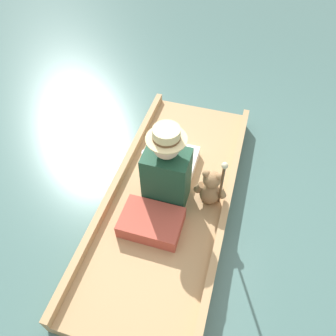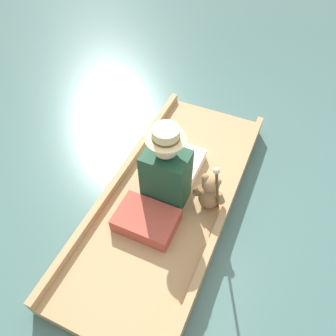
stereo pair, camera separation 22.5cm
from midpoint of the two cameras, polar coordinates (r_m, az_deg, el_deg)
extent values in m
plane|color=#476B66|center=(3.05, -1.80, -6.51)|extent=(16.00, 16.00, 0.00)
cube|color=tan|center=(2.99, -1.83, -5.78)|extent=(1.06, 2.57, 0.14)
cube|color=tan|center=(3.04, -10.90, -2.29)|extent=(0.06, 2.57, 0.08)
cube|color=tan|center=(2.84, 7.81, -6.79)|extent=(0.06, 2.57, 0.08)
cube|color=#B24738|center=(2.71, -5.32, -9.55)|extent=(0.50, 0.35, 0.14)
cube|color=white|center=(3.09, -0.38, 0.60)|extent=(0.33, 0.46, 0.11)
cube|color=#19422D|center=(2.70, -2.63, -1.89)|extent=(0.36, 0.27, 0.56)
cube|color=beige|center=(2.75, -1.77, 0.80)|extent=(0.04, 0.01, 0.31)
cube|color=white|center=(2.75, -3.77, 1.62)|extent=(0.02, 0.01, 0.33)
cube|color=white|center=(2.71, 0.23, 0.73)|extent=(0.02, 0.01, 0.33)
sphere|color=beige|center=(2.41, -2.95, 3.82)|extent=(0.21, 0.21, 0.21)
cylinder|color=beige|center=(2.36, -3.02, 5.00)|extent=(0.31, 0.31, 0.01)
cylinder|color=beige|center=(2.33, -3.07, 5.87)|extent=(0.20, 0.20, 0.09)
cylinder|color=brown|center=(2.35, -3.03, 5.29)|extent=(0.21, 0.21, 0.02)
ellipsoid|color=#9E754C|center=(2.80, 4.99, -4.50)|extent=(0.17, 0.14, 0.26)
sphere|color=#9E754C|center=(2.65, 5.25, -2.11)|extent=(0.15, 0.15, 0.15)
sphere|color=olive|center=(2.70, 5.54, -1.25)|extent=(0.06, 0.06, 0.06)
sphere|color=#9E754C|center=(2.61, 4.23, -1.11)|extent=(0.06, 0.06, 0.06)
sphere|color=#9E754C|center=(2.60, 6.45, -1.60)|extent=(0.06, 0.06, 0.06)
cylinder|color=#9E754C|center=(2.77, 3.18, -3.52)|extent=(0.10, 0.07, 0.11)
cylinder|color=#9E754C|center=(2.76, 6.92, -4.37)|extent=(0.10, 0.07, 0.11)
sphere|color=#9E754C|center=(2.90, 4.13, -4.85)|extent=(0.07, 0.07, 0.07)
sphere|color=#9E754C|center=(2.90, 5.92, -5.26)|extent=(0.07, 0.07, 0.07)
cylinder|color=silver|center=(3.20, -5.55, 1.16)|extent=(0.10, 0.10, 0.01)
cylinder|color=silver|center=(3.18, -5.60, 1.60)|extent=(0.01, 0.01, 0.07)
cone|color=silver|center=(3.13, -5.68, 2.32)|extent=(0.11, 0.11, 0.05)
cylinder|color=brown|center=(2.47, 6.70, -3.32)|extent=(0.02, 0.36, 0.87)
sphere|color=beige|center=(2.03, 6.76, 0.27)|extent=(0.04, 0.04, 0.04)
camera|label=1|loc=(0.11, -92.43, -2.85)|focal=35.00mm
camera|label=2|loc=(0.11, 87.57, 2.85)|focal=35.00mm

